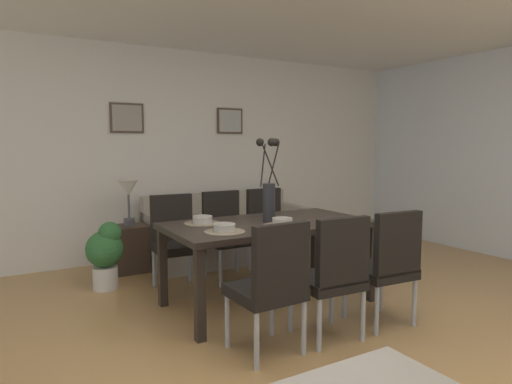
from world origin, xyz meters
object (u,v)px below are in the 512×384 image
side_table (130,248)px  dining_chair_far_right (226,230)px  bowl_near_left (225,227)px  dining_chair_mid_right (269,226)px  dining_chair_far_left (333,272)px  framed_picture_center (230,121)px  centerpiece_vase (269,190)px  table_lamp (128,192)px  dining_table (269,230)px  dining_chair_mid_left (387,262)px  dining_chair_near_right (175,237)px  sofa (227,236)px  bowl_near_right (203,219)px  framed_picture_left (127,118)px  bowl_far_left (282,221)px  potted_plant (105,252)px  dining_chair_near_left (271,282)px

side_table → dining_chair_far_right: bearing=-42.2°
bowl_near_left → dining_chair_mid_right: bearing=45.4°
dining_chair_far_left → framed_picture_center: (0.69, 2.98, 1.22)m
dining_chair_mid_right → bowl_near_left: size_ratio=5.41×
centerpiece_vase → side_table: bearing=116.1°
framed_picture_center → dining_chair_mid_right: bearing=-96.1°
dining_chair_far_right → dining_chair_mid_right: (0.54, -0.00, 0.00)m
centerpiece_vase → table_lamp: 1.84m
dining_table → dining_chair_mid_left: 1.05m
dining_chair_near_right → sofa: bearing=38.6°
centerpiece_vase → side_table: size_ratio=1.41×
bowl_near_right → sofa: (0.93, 1.40, -0.50)m
dining_chair_far_left → sofa: bearing=81.1°
dining_chair_far_right → table_lamp: size_ratio=1.80×
dining_table → dining_chair_mid_right: bearing=58.2°
dining_chair_mid_left → dining_chair_far_left: bearing=179.3°
table_lamp → bowl_near_left: bearing=-81.8°
bowl_near_left → framed_picture_left: framed_picture_left is taller
bowl_far_left → side_table: bearing=113.4°
dining_chair_mid_left → centerpiece_vase: bearing=120.8°
dining_chair_far_left → dining_table: bearing=89.8°
dining_chair_mid_left → framed_picture_left: (-1.22, 2.99, 1.22)m
dining_table → side_table: size_ratio=3.46×
dining_chair_mid_left → framed_picture_center: framed_picture_center is taller
framed_picture_left → dining_table: bearing=-71.9°
dining_chair_mid_left → bowl_near_left: (-1.07, 0.67, 0.27)m
dining_chair_far_left → sofa: dining_chair_far_left is taller
bowl_near_left → potted_plant: size_ratio=0.25×
sofa → dining_chair_far_left: bearing=-98.9°
dining_chair_mid_right → sofa: bearing=103.1°
dining_chair_near_right → side_table: bearing=107.1°
bowl_near_right → centerpiece_vase: bearing=-21.5°
dining_chair_near_left → bowl_near_left: 0.70m
dining_chair_mid_left → dining_table: bearing=120.9°
dining_chair_far_left → dining_chair_mid_left: bearing=-0.7°
dining_chair_mid_left → framed_picture_left: size_ratio=2.32×
dining_chair_mid_left → bowl_far_left: dining_chair_mid_left is taller
dining_table → side_table: bearing=116.1°
side_table → table_lamp: table_lamp is taller
potted_plant → bowl_near_right: bearing=-55.6°
dining_chair_mid_left → sofa: size_ratio=0.47×
dining_chair_far_right → dining_chair_mid_left: size_ratio=1.00×
sofa → framed_picture_center: framed_picture_center is taller
bowl_near_right → framed_picture_center: 2.44m
framed_picture_left → framed_picture_center: (1.37, 0.00, -0.00)m
dining_chair_mid_right → centerpiece_vase: 1.17m
bowl_near_right → sofa: bowl_near_right is taller
bowl_near_left → framed_picture_left: bearing=93.6°
centerpiece_vase → sofa: (0.39, 1.61, -0.74)m
sofa → dining_chair_near_left: bearing=-110.0°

